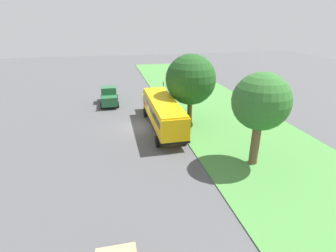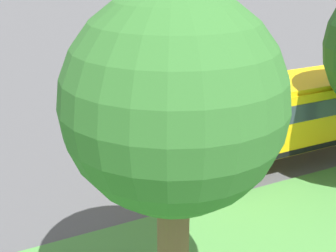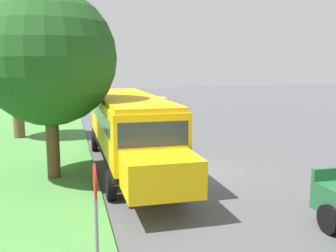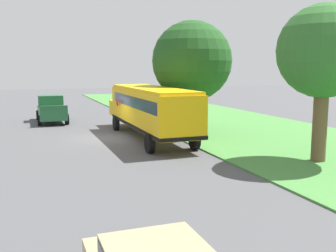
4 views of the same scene
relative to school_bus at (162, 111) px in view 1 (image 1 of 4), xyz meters
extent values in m
plane|color=#4C4C4F|center=(2.48, -1.08, -1.92)|extent=(120.00, 120.00, 0.00)
cube|color=#47843D|center=(-7.52, -1.08, -1.88)|extent=(12.00, 80.00, 0.08)
cube|color=yellow|center=(0.00, 0.29, -0.02)|extent=(2.50, 10.50, 2.20)
cube|color=yellow|center=(0.00, -5.91, -0.57)|extent=(2.20, 1.90, 1.10)
cube|color=yellow|center=(0.00, 0.29, 1.16)|extent=(2.35, 10.29, 0.16)
cube|color=black|center=(0.00, 0.29, -1.00)|extent=(2.54, 10.54, 0.20)
cube|color=#2D3842|center=(0.00, 0.59, 0.44)|extent=(2.53, 9.24, 0.64)
cube|color=#2D3842|center=(0.00, -4.91, 0.44)|extent=(2.25, 0.12, 0.80)
cylinder|color=red|center=(1.43, -2.60, 0.13)|extent=(0.03, 0.44, 0.44)
cylinder|color=black|center=(1.25, -3.91, -1.42)|extent=(0.30, 1.00, 1.00)
cylinder|color=black|center=(-1.25, -3.91, -1.42)|extent=(0.30, 1.00, 1.00)
cylinder|color=black|center=(1.25, 3.96, -1.42)|extent=(0.30, 1.00, 1.00)
cylinder|color=black|center=(-1.25, 3.96, -1.42)|extent=(0.30, 1.00, 1.00)
cube|color=#236038|center=(5.18, -9.80, -1.12)|extent=(2.00, 5.40, 0.80)
cube|color=#236038|center=(5.18, -10.75, -0.27)|extent=(1.90, 1.70, 0.90)
cube|color=#2D3842|center=(5.18, -10.75, -0.24)|extent=(1.94, 1.53, 0.63)
cube|color=#236038|center=(5.18, -7.18, -0.54)|extent=(2.00, 0.16, 0.36)
cylinder|color=black|center=(6.18, -11.56, -1.52)|extent=(0.28, 0.80, 0.80)
cylinder|color=black|center=(4.18, -11.56, -1.52)|extent=(0.28, 0.80, 0.80)
cylinder|color=black|center=(6.18, -8.05, -1.52)|extent=(0.28, 0.80, 0.80)
cylinder|color=black|center=(4.18, -8.05, -1.52)|extent=(0.28, 0.80, 0.80)
cylinder|color=brown|center=(-3.18, -0.93, -0.51)|extent=(0.50, 0.50, 2.82)
sphere|color=#1E4C1C|center=(-3.18, -0.93, 2.84)|extent=(5.18, 5.18, 5.18)
sphere|color=#1E4C1C|center=(-3.63, -0.81, 2.50)|extent=(3.06, 3.06, 3.06)
cylinder|color=brown|center=(-5.48, 8.49, -0.17)|extent=(0.66, 0.66, 3.50)
sphere|color=#2D6628|center=(-5.48, 8.49, 3.14)|extent=(4.18, 4.18, 4.18)
sphere|color=#2D6628|center=(-5.96, 8.27, 2.89)|extent=(2.88, 2.88, 2.88)
cylinder|color=gray|center=(-2.12, -9.64, -0.87)|extent=(0.08, 0.08, 2.10)
cylinder|color=red|center=(-2.12, -9.64, 0.48)|extent=(0.03, 0.68, 0.68)
cylinder|color=#2D4C33|center=(-2.88, -11.31, -1.47)|extent=(0.56, 0.56, 0.90)
camera|label=1|loc=(4.91, 24.51, 8.58)|focal=28.00mm
camera|label=2|loc=(-12.64, 12.19, 5.83)|focal=50.00mm
camera|label=3|loc=(-2.55, -16.68, 2.60)|focal=42.00mm
camera|label=4|loc=(7.10, 22.77, 2.41)|focal=42.00mm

